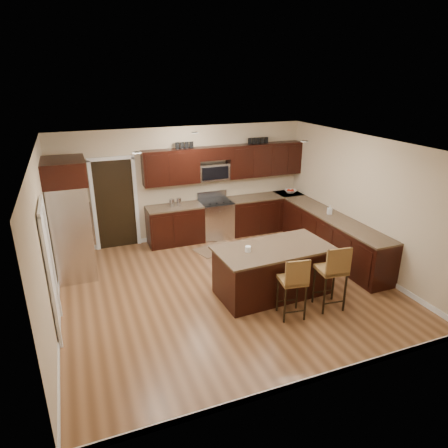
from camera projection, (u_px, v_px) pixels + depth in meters
name	position (u px, v px, depth m)	size (l,w,h in m)	color
floor	(227.00, 287.00, 7.62)	(6.00, 6.00, 0.00)	brown
ceiling	(227.00, 145.00, 6.66)	(6.00, 6.00, 0.00)	silver
wall_back	(184.00, 184.00, 9.53)	(6.00, 6.00, 0.00)	#C7B390
wall_left	(46.00, 246.00, 6.12)	(5.50, 5.50, 0.00)	#C7B390
wall_right	(363.00, 203.00, 8.16)	(5.50, 5.50, 0.00)	#C7B390
base_cabinets	(279.00, 226.00, 9.36)	(4.02, 3.96, 0.92)	black
upper_cabinets	(228.00, 162.00, 9.57)	(4.00, 0.33, 0.80)	black
range	(216.00, 219.00, 9.82)	(0.76, 0.64, 1.11)	silver
microwave	(213.00, 172.00, 9.54)	(0.76, 0.31, 0.40)	silver
doorway	(115.00, 205.00, 9.07)	(0.85, 0.03, 2.06)	black
pantry_door	(50.00, 273.00, 5.98)	(0.03, 0.80, 2.04)	white
letter_decor	(222.00, 143.00, 9.36)	(2.20, 0.03, 0.15)	black
island	(272.00, 272.00, 7.29)	(2.12, 1.18, 0.92)	black
stool_mid	(294.00, 281.00, 6.44)	(0.47, 0.47, 1.10)	olive
stool_right	(333.00, 270.00, 6.67)	(0.49, 0.49, 1.19)	olive
refrigerator	(70.00, 218.00, 7.71)	(0.79, 1.01, 2.35)	silver
floor_mat	(215.00, 249.00, 9.27)	(0.93, 0.62, 0.01)	brown
fruit_bowl	(290.00, 191.00, 10.34)	(0.31, 0.31, 0.08)	silver
soap_bottle	(330.00, 210.00, 8.75)	(0.09, 0.09, 0.21)	#B2B2B2
canister_tall	(172.00, 203.00, 9.26)	(0.12, 0.12, 0.18)	silver
canister_short	(179.00, 202.00, 9.31)	(0.11, 0.11, 0.18)	silver
island_jar	(248.00, 249.00, 6.93)	(0.10, 0.10, 0.10)	white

